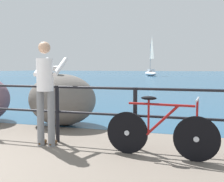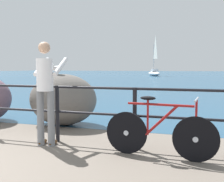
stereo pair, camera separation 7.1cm
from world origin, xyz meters
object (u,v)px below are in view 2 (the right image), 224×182
(person_at_railing, at_px, (46,88))
(sailboat, at_px, (154,71))
(bicycle, at_px, (160,132))
(seagull, at_px, (57,68))
(breakwater_boulder_main, at_px, (63,100))

(person_at_railing, xyz_separation_m, sailboat, (-3.83, 37.91, -0.28))
(bicycle, distance_m, sailboat, 38.42)
(seagull, height_order, sailboat, sailboat)
(sailboat, bearing_deg, person_at_railing, 160.98)
(bicycle, distance_m, person_at_railing, 2.05)
(seagull, bearing_deg, bicycle, 156.07)
(seagull, distance_m, sailboat, 36.52)
(bicycle, height_order, seagull, seagull)
(breakwater_boulder_main, xyz_separation_m, sailboat, (-3.32, 36.30, 0.11))
(seagull, bearing_deg, person_at_railing, 119.85)
(person_at_railing, xyz_separation_m, seagull, (-0.61, 1.54, 0.34))
(bicycle, bearing_deg, person_at_railing, -177.34)
(breakwater_boulder_main, height_order, sailboat, sailboat)
(person_at_railing, bearing_deg, breakwater_boulder_main, 14.78)
(bicycle, relative_size, breakwater_boulder_main, 1.05)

